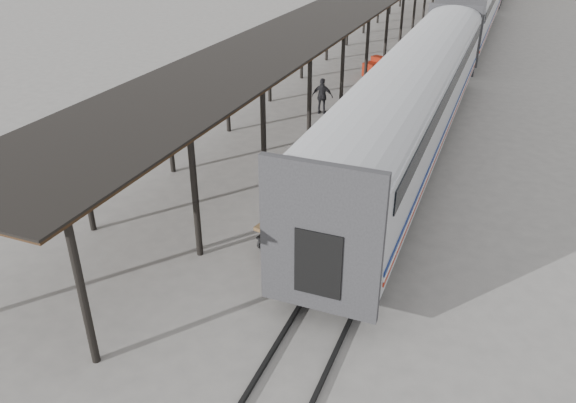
{
  "coord_description": "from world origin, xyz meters",
  "views": [
    {
      "loc": [
        6.68,
        -14.68,
        9.71
      ],
      "look_at": [
        1.09,
        -0.68,
        1.7
      ],
      "focal_mm": 35.0,
      "sensor_mm": 36.0,
      "label": 1
    }
  ],
  "objects_px": {
    "baggage_cart": "(292,223)",
    "pedestrian": "(322,96)",
    "luggage_tug": "(375,68)",
    "porter": "(290,203)"
  },
  "relations": [
    {
      "from": "luggage_tug",
      "to": "pedestrian",
      "type": "bearing_deg",
      "value": -70.68
    },
    {
      "from": "baggage_cart",
      "to": "pedestrian",
      "type": "distance_m",
      "value": 12.62
    },
    {
      "from": "pedestrian",
      "to": "baggage_cart",
      "type": "bearing_deg",
      "value": 98.56
    },
    {
      "from": "baggage_cart",
      "to": "luggage_tug",
      "type": "distance_m",
      "value": 20.35
    },
    {
      "from": "baggage_cart",
      "to": "pedestrian",
      "type": "relative_size",
      "value": 1.4
    },
    {
      "from": "luggage_tug",
      "to": "pedestrian",
      "type": "distance_m",
      "value": 8.03
    },
    {
      "from": "luggage_tug",
      "to": "pedestrian",
      "type": "height_order",
      "value": "pedestrian"
    },
    {
      "from": "pedestrian",
      "to": "luggage_tug",
      "type": "bearing_deg",
      "value": -101.3
    },
    {
      "from": "baggage_cart",
      "to": "pedestrian",
      "type": "height_order",
      "value": "pedestrian"
    },
    {
      "from": "luggage_tug",
      "to": "porter",
      "type": "height_order",
      "value": "porter"
    }
  ]
}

